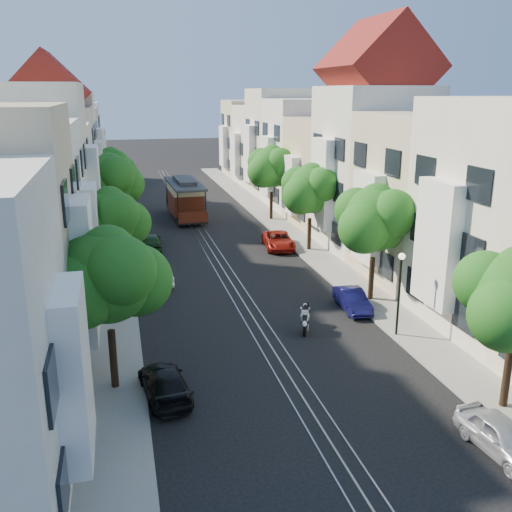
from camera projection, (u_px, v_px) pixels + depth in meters
ground at (200, 231)px, 49.10m from camera, size 200.00×200.00×0.00m
sidewalk_east at (280, 226)px, 50.73m from camera, size 2.50×80.00×0.12m
sidewalk_west at (113, 236)px, 47.44m from camera, size 2.50×80.00×0.12m
rail_left at (193, 232)px, 48.98m from camera, size 0.06×80.00×0.02m
rail_slot at (200, 231)px, 49.10m from camera, size 0.06×80.00×0.02m
rail_right at (206, 231)px, 49.23m from camera, size 0.06×80.00×0.02m
lane_line at (200, 231)px, 49.10m from camera, size 0.08×80.00×0.01m
townhouses_east at (332, 167)px, 50.27m from camera, size 7.75×72.00×12.00m
townhouses_west at (49, 178)px, 44.92m from camera, size 7.75×72.00×11.76m
tree_e_b at (376, 220)px, 31.68m from camera, size 4.93×4.08×6.68m
tree_e_c at (311, 190)px, 41.98m from camera, size 4.84×3.99×6.52m
tree_e_d at (272, 168)px, 52.17m from camera, size 5.01×4.16×6.85m
tree_w_a at (109, 278)px, 21.88m from camera, size 4.93×4.08×6.68m
tree_w_b at (110, 221)px, 33.17m from camera, size 4.72×3.87×6.27m
tree_w_c at (110, 181)px, 43.25m from camera, size 5.13×4.28×7.09m
tree_w_d at (111, 169)px, 53.64m from camera, size 4.84×3.99×6.52m
lamp_east at (400, 282)px, 27.34m from camera, size 0.32×0.32×4.16m
lamp_west at (124, 217)px, 41.28m from camera, size 0.32×0.32×4.16m
sportbike_rider at (305, 316)px, 28.61m from camera, size 0.97×1.97×1.45m
cable_car at (185, 197)px, 53.78m from camera, size 3.06×9.02×3.44m
parked_car_e_near at (502, 436)px, 18.95m from camera, size 1.77×3.72×1.23m
parked_car_e_mid at (352, 300)px, 31.42m from camera, size 1.39×3.55×1.15m
parked_car_e_far at (278, 240)px, 43.69m from camera, size 2.56×4.72×1.26m
parked_car_w_near at (165, 383)px, 22.44m from camera, size 2.12×4.19×1.17m
parked_car_w_mid at (160, 275)px, 35.73m from camera, size 1.54×3.59×1.15m
parked_car_w_far at (151, 241)px, 43.31m from camera, size 1.64×3.83×1.29m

